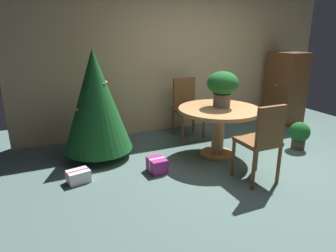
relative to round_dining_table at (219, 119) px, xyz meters
name	(u,v)px	position (x,y,z in m)	size (l,w,h in m)	color
ground_plane	(259,172)	(0.19, -0.72, -0.56)	(6.60, 6.60, 0.00)	#4C6660
back_wall_panel	(184,58)	(0.19, 1.48, 0.74)	(6.00, 0.10, 2.60)	tan
round_dining_table	(219,119)	(0.00, 0.00, 0.00)	(1.17, 1.17, 0.72)	#B27F4C
flower_vase	(223,86)	(0.08, 0.06, 0.47)	(0.44, 0.44, 0.51)	#665B51
wooden_chair_far	(186,104)	(0.00, 1.01, -0.01)	(0.45, 0.41, 0.99)	brown
wooden_chair_near	(262,139)	(0.00, -0.92, 0.00)	(0.42, 0.44, 0.98)	brown
holiday_tree	(96,101)	(-1.61, 0.64, 0.28)	(0.97, 0.97, 1.55)	brown
gift_box_purple	(157,165)	(-1.03, -0.16, -0.46)	(0.22, 0.27, 0.19)	#9E287A
gift_box_cream	(78,176)	(-2.01, -0.03, -0.48)	(0.29, 0.23, 0.16)	silver
wooden_cabinet	(285,88)	(2.15, 0.93, 0.13)	(0.51, 0.68, 1.38)	brown
potted_plant	(299,134)	(1.29, -0.31, -0.32)	(0.31, 0.31, 0.43)	#4C382D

